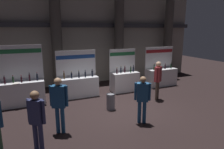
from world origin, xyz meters
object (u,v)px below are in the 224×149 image
Objects in this scene: exhibitor_booth_3 at (161,76)px; trash_bin at (111,102)px; exhibitor_booth_0 at (23,91)px; visitor_5 at (158,77)px; exhibitor_booth_1 at (79,85)px; visitor_3 at (59,100)px; exhibitor_booth_2 at (125,80)px; visitor_1 at (37,117)px; visitor_2 at (142,96)px.

trash_bin is (-4.10, -2.07, -0.25)m from exhibitor_booth_3.
exhibitor_booth_0 is 1.43× the size of visitor_5.
exhibitor_booth_3 is at bearing -0.58° from exhibitor_booth_1.
visitor_3 is at bearing 160.35° from visitor_5.
exhibitor_booth_2 is at bearing 50.01° from trash_bin.
exhibitor_booth_1 reaches higher than visitor_3.
exhibitor_booth_2 is 3.32× the size of trash_bin.
exhibitor_booth_2 is 6.07m from visitor_1.
exhibitor_booth_2 reaches higher than visitor_3.
visitor_3 is at bearing -113.90° from exhibitor_booth_1.
exhibitor_booth_3 is (7.36, 0.07, -0.05)m from exhibitor_booth_0.
exhibitor_booth_3 is at bearing -110.67° from visitor_1.
exhibitor_booth_0 is 4.95m from exhibitor_booth_2.
visitor_3 is at bearing -90.80° from visitor_1.
exhibitor_booth_2 is at bearing 77.87° from visitor_5.
visitor_5 is at bearing -66.80° from exhibitor_booth_2.
exhibitor_booth_0 reaches higher than trash_bin.
visitor_5 is at bearing 72.58° from visitor_2.
visitor_5 reaches higher than trash_bin.
exhibitor_booth_1 is 1.33× the size of visitor_2.
trash_bin is at bearing -69.73° from exhibitor_booth_1.
exhibitor_booth_1 is at bearing 2.71° from exhibitor_booth_0.
visitor_3 is (0.70, 0.82, 0.08)m from visitor_1.
visitor_2 is at bearing -43.25° from exhibitor_booth_0.
visitor_1 is at bearing -84.92° from exhibitor_booth_0.
trash_bin is (-1.69, -2.01, -0.26)m from exhibitor_booth_2.
visitor_1 is 3.45m from visitor_2.
trash_bin is 0.40× the size of visitor_2.
exhibitor_booth_0 is at bearing -179.47° from exhibitor_booth_3.
exhibitor_booth_2 is (4.95, 0.01, -0.05)m from exhibitor_booth_0.
exhibitor_booth_0 is 3.84m from trash_bin.
visitor_1 reaches higher than trash_bin.
exhibitor_booth_1 is 1.24× the size of visitor_3.
exhibitor_booth_1 is 1.24× the size of visitor_5.
visitor_3 is (-2.21, -1.09, 0.76)m from trash_bin.
trash_bin is 0.38× the size of visitor_1.
visitor_2 is (3.78, -3.55, 0.37)m from exhibitor_booth_0.
trash_bin is 0.37× the size of visitor_5.
visitor_1 is at bearing -146.62° from trash_bin.
exhibitor_booth_1 is 2.47m from exhibitor_booth_2.
trash_bin is 2.58m from visitor_3.
visitor_2 is at bearing -108.24° from exhibitor_booth_2.
exhibitor_booth_2 is 2.64m from trash_bin.
exhibitor_booth_2 reaches higher than visitor_1.
visitor_1 is 0.96× the size of visitor_5.
exhibitor_booth_3 reaches higher than visitor_2.
exhibitor_booth_0 is 3.87× the size of trash_bin.
visitor_3 reaches higher than trash_bin.
trash_bin is (3.26, -2.00, -0.31)m from exhibitor_booth_0.
visitor_5 is (2.46, 0.22, 0.75)m from trash_bin.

